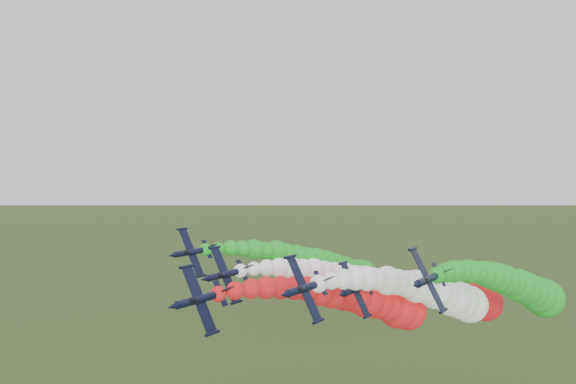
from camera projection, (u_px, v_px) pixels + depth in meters
The scene contains 6 objects.
jet_lead at pixel (370, 302), 104.68m from camera, with size 11.84×65.17×20.45m.
jet_inner_left at pixel (368, 284), 119.67m from camera, with size 12.02×65.35×20.63m.
jet_inner_right at pixel (438, 294), 107.25m from camera, with size 11.89×65.21×20.50m.
jet_outer_left at pixel (329, 266), 132.28m from camera, with size 12.25×65.58×20.86m.
jet_outer_right at pixel (521, 288), 109.61m from camera, with size 12.12×65.45×20.74m.
jet_trail at pixel (461, 295), 122.97m from camera, with size 12.22×65.55×20.83m.
Camera 1 is at (50.77, -61.10, 60.09)m, focal length 35.00 mm.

